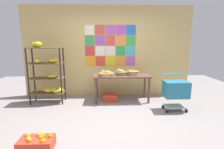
# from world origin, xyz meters

# --- Properties ---
(ground) EXTENTS (9.63, 9.63, 0.00)m
(ground) POSITION_xyz_m (0.00, 0.00, 0.00)
(ground) COLOR gray
(back_wall_with_art) EXTENTS (5.01, 0.07, 2.68)m
(back_wall_with_art) POSITION_xyz_m (0.00, 1.84, 1.35)
(back_wall_with_art) COLOR tan
(back_wall_with_art) RESTS_ON ground
(banana_shelf_unit) EXTENTS (0.89, 0.45, 1.65)m
(banana_shelf_unit) POSITION_xyz_m (-1.62, 1.21, 0.86)
(banana_shelf_unit) COLOR black
(banana_shelf_unit) RESTS_ON ground
(display_table) EXTENTS (1.54, 0.61, 0.74)m
(display_table) POSITION_xyz_m (0.38, 1.28, 0.64)
(display_table) COLOR brown
(display_table) RESTS_ON ground
(fruit_basket_back_left) EXTENTS (0.41, 0.41, 0.16)m
(fruit_basket_back_left) POSITION_xyz_m (-0.05, 1.15, 0.80)
(fruit_basket_back_left) COLOR tan
(fruit_basket_back_left) RESTS_ON display_table
(fruit_basket_back_right) EXTENTS (0.32, 0.32, 0.15)m
(fruit_basket_back_right) POSITION_xyz_m (0.68, 1.25, 0.81)
(fruit_basket_back_right) COLOR tan
(fruit_basket_back_right) RESTS_ON display_table
(fruit_basket_centre) EXTENTS (0.32, 0.32, 0.17)m
(fruit_basket_centre) POSITION_xyz_m (0.36, 1.27, 0.81)
(fruit_basket_centre) COLOR olive
(fruit_basket_centre) RESTS_ON display_table
(produce_crate_under_table) EXTENTS (0.39, 0.35, 0.18)m
(produce_crate_under_table) POSITION_xyz_m (0.05, 1.31, 0.09)
(produce_crate_under_table) COLOR red
(produce_crate_under_table) RESTS_ON ground
(orange_crate_foreground) EXTENTS (0.52, 0.31, 0.23)m
(orange_crate_foreground) POSITION_xyz_m (-1.15, -0.89, 0.10)
(orange_crate_foreground) COLOR red
(orange_crate_foreground) RESTS_ON ground
(shopping_cart) EXTENTS (0.56, 0.42, 0.86)m
(shopping_cart) POSITION_xyz_m (1.61, 0.53, 0.50)
(shopping_cart) COLOR black
(shopping_cart) RESTS_ON ground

